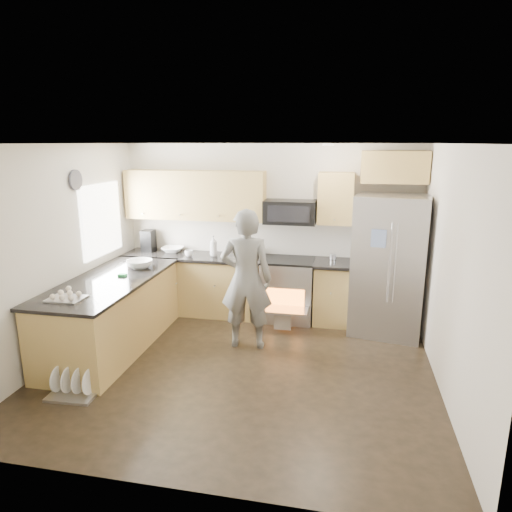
% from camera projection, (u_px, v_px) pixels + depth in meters
% --- Properties ---
extents(ground, '(4.50, 4.50, 0.00)m').
position_uv_depth(ground, '(239.00, 368.00, 5.43)').
color(ground, black).
rests_on(ground, ground).
extents(room_shell, '(4.54, 4.04, 2.62)m').
position_uv_depth(room_shell, '(235.00, 229.00, 5.05)').
color(room_shell, beige).
rests_on(room_shell, ground).
extents(back_cabinet_run, '(4.45, 0.64, 2.50)m').
position_uv_depth(back_cabinet_run, '(228.00, 253.00, 6.97)').
color(back_cabinet_run, '#B38E47').
rests_on(back_cabinet_run, ground).
extents(peninsula, '(0.96, 2.36, 1.04)m').
position_uv_depth(peninsula, '(112.00, 313.00, 5.89)').
color(peninsula, '#B38E47').
rests_on(peninsula, ground).
extents(stove_range, '(0.76, 0.97, 1.79)m').
position_uv_depth(stove_range, '(288.00, 276.00, 6.81)').
color(stove_range, '#B7B7BC').
rests_on(stove_range, ground).
extents(refrigerator, '(1.06, 0.89, 1.94)m').
position_uv_depth(refrigerator, '(389.00, 266.00, 6.24)').
color(refrigerator, '#B7B7BC').
rests_on(refrigerator, ground).
extents(person, '(0.71, 0.50, 1.82)m').
position_uv_depth(person, '(246.00, 279.00, 5.82)').
color(person, slate).
rests_on(person, ground).
extents(dish_rack, '(0.52, 0.42, 0.31)m').
position_uv_depth(dish_rack, '(74.00, 387.00, 4.84)').
color(dish_rack, '#B7B7BC').
rests_on(dish_rack, ground).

